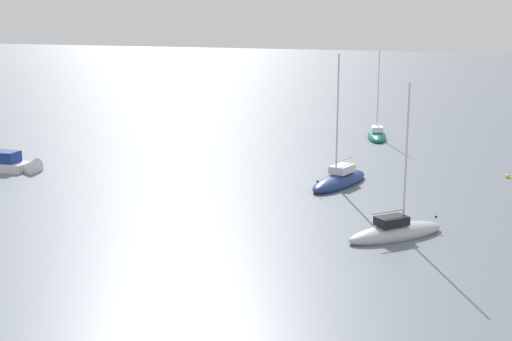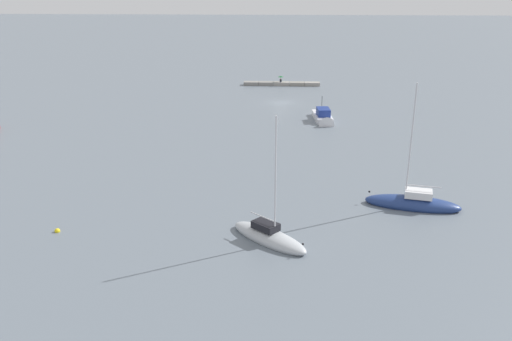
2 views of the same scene
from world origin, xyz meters
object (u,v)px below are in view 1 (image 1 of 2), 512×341
at_px(sailboat_grey_mid, 395,232).
at_px(motorboat_white_far, 9,166).
at_px(sailboat_navy_far, 340,180).
at_px(sailboat_teal_near, 377,135).
at_px(mooring_buoy_near, 507,177).

relative_size(sailboat_grey_mid, motorboat_white_far, 1.40).
distance_m(sailboat_navy_far, motorboat_white_far, 32.02).
height_order(sailboat_grey_mid, sailboat_navy_far, sailboat_navy_far).
relative_size(sailboat_teal_near, mooring_buoy_near, 22.25).
xyz_separation_m(sailboat_teal_near, sailboat_navy_far, (25.02, 2.05, 0.05)).
xyz_separation_m(sailboat_teal_near, motorboat_white_far, (31.17, -29.38, 0.07)).
bearing_deg(motorboat_white_far, sailboat_grey_mid, 75.24).
xyz_separation_m(sailboat_teal_near, mooring_buoy_near, (16.46, 15.82, -0.29)).
distance_m(sailboat_navy_far, mooring_buoy_near, 16.22).
xyz_separation_m(sailboat_teal_near, sailboat_grey_mid, (38.19, 9.49, -0.00)).
bearing_deg(motorboat_white_far, sailboat_teal_near, 132.18).
bearing_deg(sailboat_navy_far, motorboat_white_far, 23.53).
bearing_deg(mooring_buoy_near, sailboat_grey_mid, -16.23).
bearing_deg(sailboat_grey_mid, sailboat_teal_near, 144.88).
relative_size(sailboat_teal_near, sailboat_navy_far, 0.91).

